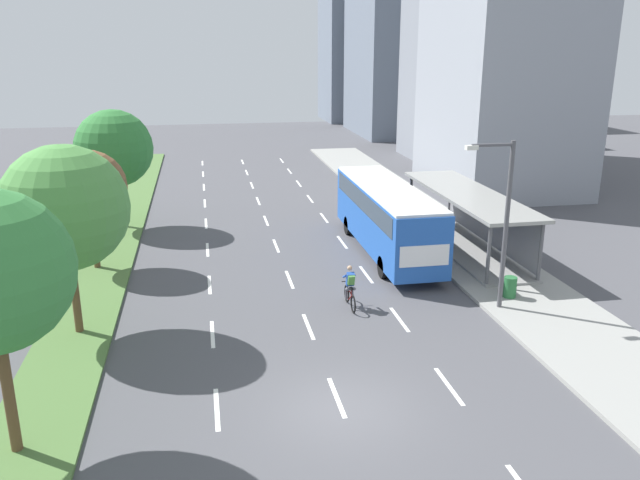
# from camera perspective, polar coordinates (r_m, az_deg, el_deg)

# --- Properties ---
(ground_plane) EXTENTS (140.00, 140.00, 0.00)m
(ground_plane) POSITION_cam_1_polar(r_m,az_deg,el_deg) (18.90, 1.93, -14.83)
(ground_plane) COLOR #4C4C51
(median_strip) EXTENTS (2.60, 52.00, 0.12)m
(median_strip) POSITION_cam_1_polar(r_m,az_deg,el_deg) (37.32, -17.48, 0.81)
(median_strip) COLOR #4C7038
(median_strip) RESTS_ON ground
(sidewalk_right) EXTENTS (4.50, 52.00, 0.15)m
(sidewalk_right) POSITION_cam_1_polar(r_m,az_deg,el_deg) (39.16, 8.89, 2.17)
(sidewalk_right) COLOR gray
(sidewalk_right) RESTS_ON ground
(lane_divider_left) EXTENTS (0.14, 47.55, 0.01)m
(lane_divider_left) POSITION_cam_1_polar(r_m,az_deg,el_deg) (35.37, -10.05, 0.38)
(lane_divider_left) COLOR white
(lane_divider_left) RESTS_ON ground
(lane_divider_center) EXTENTS (0.14, 47.55, 0.01)m
(lane_divider_center) POSITION_cam_1_polar(r_m,az_deg,el_deg) (35.55, -4.41, 0.68)
(lane_divider_center) COLOR white
(lane_divider_center) RESTS_ON ground
(lane_divider_right) EXTENTS (0.14, 47.55, 0.01)m
(lane_divider_right) POSITION_cam_1_polar(r_m,az_deg,el_deg) (36.07, 1.13, 0.97)
(lane_divider_right) COLOR white
(lane_divider_right) RESTS_ON ground
(bus_shelter) EXTENTS (2.90, 11.23, 2.86)m
(bus_shelter) POSITION_cam_1_polar(r_m,az_deg,el_deg) (32.73, 13.36, 2.21)
(bus_shelter) COLOR gray
(bus_shelter) RESTS_ON sidewalk_right
(bus) EXTENTS (2.54, 11.29, 3.37)m
(bus) POSITION_cam_1_polar(r_m,az_deg,el_deg) (31.66, 5.93, 2.47)
(bus) COLOR #2356B2
(bus) RESTS_ON ground
(cyclist) EXTENTS (0.46, 1.82, 1.71)m
(cyclist) POSITION_cam_1_polar(r_m,az_deg,el_deg) (25.23, 2.69, -4.34)
(cyclist) COLOR black
(cyclist) RESTS_ON ground
(median_tree_second) EXTENTS (4.32, 4.32, 6.71)m
(median_tree_second) POSITION_cam_1_polar(r_m,az_deg,el_deg) (23.35, -21.75, 2.65)
(median_tree_second) COLOR brown
(median_tree_second) RESTS_ON median_strip
(median_tree_third) EXTENTS (3.33, 3.33, 5.42)m
(median_tree_third) POSITION_cam_1_polar(r_m,az_deg,el_deg) (30.39, -19.86, 4.40)
(median_tree_third) COLOR brown
(median_tree_third) RESTS_ON median_strip
(median_tree_fourth) EXTENTS (4.24, 4.24, 6.52)m
(median_tree_fourth) POSITION_cam_1_polar(r_m,az_deg,el_deg) (37.13, -17.88, 7.75)
(median_tree_fourth) COLOR brown
(median_tree_fourth) RESTS_ON median_strip
(streetlight) EXTENTS (1.91, 0.24, 6.50)m
(streetlight) POSITION_cam_1_polar(r_m,az_deg,el_deg) (24.90, 15.95, 2.21)
(streetlight) COLOR #4C4C51
(streetlight) RESTS_ON sidewalk_right
(trash_bin) EXTENTS (0.52, 0.52, 0.85)m
(trash_bin) POSITION_cam_1_polar(r_m,az_deg,el_deg) (27.07, 16.55, -4.03)
(trash_bin) COLOR #286B38
(trash_bin) RESTS_ON sidewalk_right
(building_near_right) EXTENTS (8.71, 11.94, 13.43)m
(building_near_right) POSITION_cam_1_polar(r_m,az_deg,el_deg) (47.61, 15.98, 12.46)
(building_near_right) COLOR #8E939E
(building_near_right) RESTS_ON ground
(building_mid_right) EXTENTS (10.57, 8.00, 22.22)m
(building_mid_right) POSITION_cam_1_polar(r_m,az_deg,el_deg) (60.43, 13.36, 17.66)
(building_mid_right) COLOR gray
(building_mid_right) RESTS_ON ground
(building_far_right) EXTENTS (8.89, 13.89, 17.04)m
(building_far_right) POSITION_cam_1_polar(r_m,az_deg,el_deg) (76.03, 6.74, 15.81)
(building_far_right) COLOR slate
(building_far_right) RESTS_ON ground
(building_tall_right) EXTENTS (11.97, 9.79, 27.94)m
(building_tall_right) POSITION_cam_1_polar(r_m,az_deg,el_deg) (90.26, 4.36, 19.51)
(building_tall_right) COLOR slate
(building_tall_right) RESTS_ON ground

